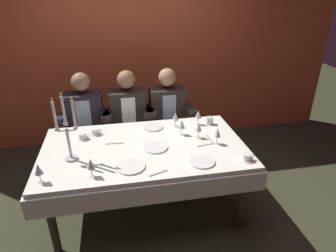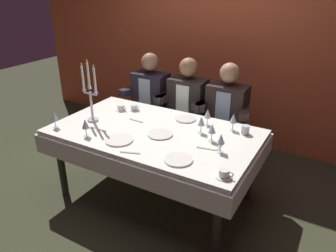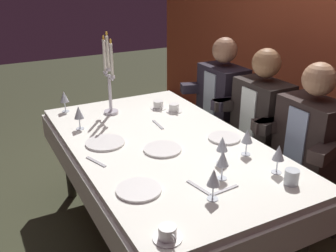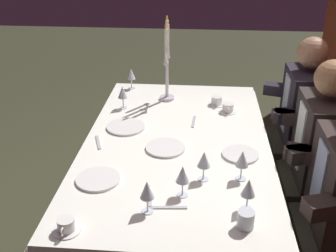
{
  "view_description": "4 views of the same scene",
  "coord_description": "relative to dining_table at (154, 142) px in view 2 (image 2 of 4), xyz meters",
  "views": [
    {
      "loc": [
        -0.23,
        -2.39,
        2.11
      ],
      "look_at": [
        0.23,
        0.0,
        0.93
      ],
      "focal_mm": 31.08,
      "sensor_mm": 36.0,
      "label": 1
    },
    {
      "loc": [
        1.46,
        -2.29,
        2.02
      ],
      "look_at": [
        0.19,
        -0.07,
        0.86
      ],
      "focal_mm": 34.46,
      "sensor_mm": 36.0,
      "label": 2
    },
    {
      "loc": [
        2.0,
        -1.02,
        1.79
      ],
      "look_at": [
        0.12,
        -0.03,
        0.9
      ],
      "focal_mm": 41.57,
      "sensor_mm": 36.0,
      "label": 3
    },
    {
      "loc": [
        2.21,
        0.14,
        1.94
      ],
      "look_at": [
        0.13,
        -0.04,
        0.9
      ],
      "focal_mm": 44.74,
      "sensor_mm": 36.0,
      "label": 4
    }
  ],
  "objects": [
    {
      "name": "wine_glass_3",
      "position": [
        -0.46,
        -0.41,
        0.24
      ],
      "size": [
        0.07,
        0.07,
        0.16
      ],
      "color": "silver",
      "rests_on": "dining_table"
    },
    {
      "name": "candelabra",
      "position": [
        -0.65,
        -0.11,
        0.37
      ],
      "size": [
        0.19,
        0.11,
        0.61
      ],
      "color": "silver",
      "rests_on": "dining_table"
    },
    {
      "name": "wine_glass_6",
      "position": [
        0.63,
        0.37,
        0.23
      ],
      "size": [
        0.07,
        0.07,
        0.16
      ],
      "color": "silver",
      "rests_on": "dining_table"
    },
    {
      "name": "dinner_plate_1",
      "position": [
        0.1,
        -0.06,
        0.13
      ],
      "size": [
        0.23,
        0.23,
        0.01
      ],
      "primitive_type": "cylinder",
      "color": "white",
      "rests_on": "dining_table"
    },
    {
      "name": "back_wall",
      "position": [
        0.0,
        1.66,
        0.73
      ],
      "size": [
        6.0,
        0.12,
        2.7
      ],
      "primitive_type": "cube",
      "color": "#C45230",
      "rests_on": "ground_plane"
    },
    {
      "name": "seated_diner_2",
      "position": [
        0.39,
        0.89,
        0.11
      ],
      "size": [
        0.63,
        0.48,
        1.24
      ],
      "color": "#2D2B21",
      "rests_on": "ground_plane"
    },
    {
      "name": "ground_plane",
      "position": [
        0.0,
        0.0,
        -0.62
      ],
      "size": [
        12.0,
        12.0,
        0.0
      ],
      "primitive_type": "plane",
      "color": "#353724"
    },
    {
      "name": "dinner_plate_2",
      "position": [
        0.45,
        -0.37,
        0.13
      ],
      "size": [
        0.23,
        0.23,
        0.01
      ],
      "primitive_type": "cylinder",
      "color": "white",
      "rests_on": "dining_table"
    },
    {
      "name": "fork_1",
      "position": [
        -0.27,
        0.1,
        0.12
      ],
      "size": [
        0.17,
        0.03,
        0.01
      ],
      "primitive_type": "cube",
      "rotation": [
        0.0,
        0.0,
        -0.06
      ],
      "color": "#B7B7BC",
      "rests_on": "dining_table"
    },
    {
      "name": "seated_diner_0",
      "position": [
        -0.6,
        0.89,
        0.11
      ],
      "size": [
        0.63,
        0.48,
        1.24
      ],
      "color": "#2D2B21",
      "rests_on": "ground_plane"
    },
    {
      "name": "water_tumbler_0",
      "position": [
        0.76,
        0.35,
        0.16
      ],
      "size": [
        0.07,
        0.07,
        0.08
      ],
      "primitive_type": "cylinder",
      "color": "silver",
      "rests_on": "dining_table"
    },
    {
      "name": "wine_glass_0",
      "position": [
        0.55,
        0.07,
        0.23
      ],
      "size": [
        0.07,
        0.07,
        0.16
      ],
      "color": "silver",
      "rests_on": "dining_table"
    },
    {
      "name": "wine_glass_2",
      "position": [
        0.4,
        0.17,
        0.24
      ],
      "size": [
        0.07,
        0.07,
        0.16
      ],
      "color": "silver",
      "rests_on": "dining_table"
    },
    {
      "name": "fork_3",
      "position": [
        0.06,
        -0.46,
        0.12
      ],
      "size": [
        0.17,
        0.07,
        0.01
      ],
      "primitive_type": "cube",
      "rotation": [
        0.0,
        0.0,
        0.33
      ],
      "color": "#B7B7BC",
      "rests_on": "dining_table"
    },
    {
      "name": "fork_2",
      "position": [
        0.57,
        -0.09,
        0.12
      ],
      "size": [
        0.17,
        0.05,
        0.01
      ],
      "primitive_type": "cube",
      "rotation": [
        0.0,
        0.0,
        0.18
      ],
      "color": "#B7B7BC",
      "rests_on": "dining_table"
    },
    {
      "name": "dinner_plate_3",
      "position": [
        0.14,
        0.37,
        0.13
      ],
      "size": [
        0.21,
        0.21,
        0.01
      ],
      "primitive_type": "cylinder",
      "color": "white",
      "rests_on": "dining_table"
    },
    {
      "name": "coffee_cup_0",
      "position": [
        0.85,
        -0.41,
        0.15
      ],
      "size": [
        0.13,
        0.12,
        0.06
      ],
      "color": "white",
      "rests_on": "dining_table"
    },
    {
      "name": "wine_glass_4",
      "position": [
        -0.85,
        -0.41,
        0.24
      ],
      "size": [
        0.07,
        0.07,
        0.16
      ],
      "color": "silver",
      "rests_on": "dining_table"
    },
    {
      "name": "dinner_plate_0",
      "position": [
        -0.15,
        -0.33,
        0.13
      ],
      "size": [
        0.25,
        0.25,
        0.01
      ],
      "primitive_type": "cylinder",
      "color": "white",
      "rests_on": "dining_table"
    },
    {
      "name": "dining_table",
      "position": [
        0.0,
        0.0,
        0.0
      ],
      "size": [
        1.94,
        1.14,
        0.74
      ],
      "color": "white",
      "rests_on": "ground_plane"
    },
    {
      "name": "wine_glass_5",
      "position": [
        0.69,
        -0.09,
        0.23
      ],
      "size": [
        0.07,
        0.07,
        0.16
      ],
      "color": "silver",
      "rests_on": "dining_table"
    },
    {
      "name": "wine_glass_1",
      "position": [
        0.38,
        0.36,
        0.23
      ],
      "size": [
        0.07,
        0.07,
        0.16
      ],
      "color": "silver",
      "rests_on": "dining_table"
    },
    {
      "name": "coffee_cup_1",
      "position": [
        -0.46,
        0.33,
        0.15
      ],
      "size": [
        0.13,
        0.12,
        0.06
      ],
      "color": "white",
      "rests_on": "dining_table"
    },
    {
      "name": "coffee_cup_2",
      "position": [
        -0.58,
        0.25,
        0.15
      ],
      "size": [
        0.13,
        0.12,
        0.06
      ],
      "color": "white",
      "rests_on": "dining_table"
    },
    {
      "name": "fork_0",
      "position": [
        0.65,
        0.01,
        0.12
      ],
      "size": [
        0.03,
        0.17,
        0.01
      ],
      "primitive_type": "cube",
      "rotation": [
        0.0,
        0.0,
        1.65
      ],
      "color": "#B7B7BC",
      "rests_on": "dining_table"
    },
    {
      "name": "seated_diner_1",
      "position": [
        -0.09,
        0.89,
        0.11
      ],
      "size": [
        0.63,
        0.48,
        1.24
      ],
      "color": "#2D2B21",
      "rests_on": "ground_plane"
    }
  ]
}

